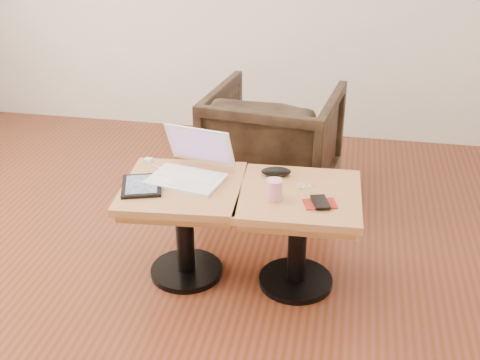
% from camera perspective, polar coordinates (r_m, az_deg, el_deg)
% --- Properties ---
extents(room_shell, '(4.52, 4.52, 2.71)m').
position_cam_1_polar(room_shell, '(2.37, -7.68, 15.25)').
color(room_shell, '#4F2813').
rests_on(room_shell, ground).
extents(side_table_left, '(0.61, 0.61, 0.51)m').
position_cam_1_polar(side_table_left, '(2.93, -5.36, -2.64)').
color(side_table_left, black).
rests_on(side_table_left, ground).
extents(side_table_right, '(0.58, 0.58, 0.51)m').
position_cam_1_polar(side_table_right, '(2.85, 5.59, -3.47)').
color(side_table_right, black).
rests_on(side_table_right, ground).
extents(laptop, '(0.40, 0.39, 0.23)m').
position_cam_1_polar(laptop, '(2.92, -4.71, 1.12)').
color(laptop, white).
rests_on(laptop, side_table_left).
extents(tablet, '(0.25, 0.28, 0.02)m').
position_cam_1_polar(tablet, '(2.86, -9.31, -0.52)').
color(tablet, black).
rests_on(tablet, side_table_left).
extents(charging_adapter, '(0.04, 0.04, 0.02)m').
position_cam_1_polar(charging_adapter, '(3.11, -8.69, 1.83)').
color(charging_adapter, white).
rests_on(charging_adapter, side_table_left).
extents(glasses_case, '(0.16, 0.09, 0.05)m').
position_cam_1_polar(glasses_case, '(2.93, 3.45, 0.81)').
color(glasses_case, black).
rests_on(glasses_case, side_table_right).
extents(striped_cup, '(0.09, 0.09, 0.10)m').
position_cam_1_polar(striped_cup, '(2.71, 3.24, -0.91)').
color(striped_cup, '#D73B73').
rests_on(striped_cup, side_table_right).
extents(earbuds_tangle, '(0.07, 0.05, 0.01)m').
position_cam_1_polar(earbuds_tangle, '(2.84, 6.22, -0.54)').
color(earbuds_tangle, white).
rests_on(earbuds_tangle, side_table_right).
extents(phone_on_sleeve, '(0.16, 0.14, 0.02)m').
position_cam_1_polar(phone_on_sleeve, '(2.70, 7.61, -2.17)').
color(phone_on_sleeve, maroon).
rests_on(phone_on_sleeve, side_table_right).
extents(armchair, '(0.84, 0.86, 0.70)m').
position_cam_1_polar(armchair, '(3.73, 3.19, 3.57)').
color(armchair, black).
rests_on(armchair, ground).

